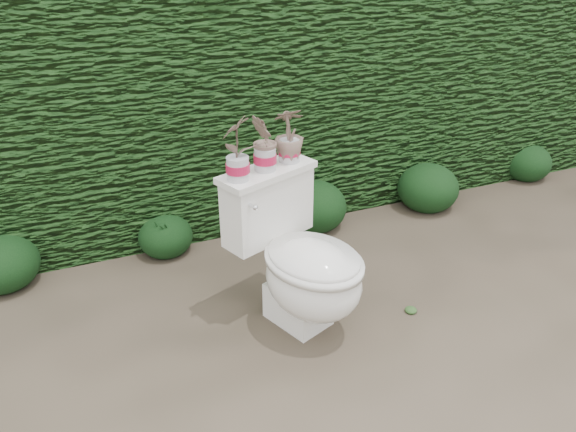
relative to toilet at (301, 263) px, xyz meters
name	(u,v)px	position (x,y,z in m)	size (l,w,h in m)	color
ground	(302,337)	(-0.04, -0.11, -0.36)	(60.00, 60.00, 0.00)	brown
hedge	(207,96)	(-0.04, 1.49, 0.44)	(8.00, 1.00, 1.60)	#244F1A
toilet	(301,263)	(0.00, 0.00, 0.00)	(0.67, 0.80, 0.78)	white
potted_plant_left	(237,149)	(-0.25, 0.16, 0.57)	(0.16, 0.11, 0.30)	#257927
potted_plant_center	(265,144)	(-0.10, 0.22, 0.55)	(0.14, 0.12, 0.26)	#257927
potted_plant_right	(289,137)	(0.05, 0.28, 0.55)	(0.14, 0.14, 0.26)	#257927
liriope_clump_1	(0,259)	(-1.41, 0.95, -0.19)	(0.41, 0.41, 0.33)	#133512
liriope_clump_2	(165,232)	(-0.49, 0.96, -0.22)	(0.33, 0.33, 0.27)	#133512
liriope_clump_3	(314,203)	(0.49, 0.91, -0.18)	(0.43, 0.43, 0.35)	#133512
liriope_clump_4	(428,184)	(1.36, 0.87, -0.18)	(0.43, 0.43, 0.35)	#133512
liriope_clump_5	(527,159)	(2.40, 1.01, -0.20)	(0.38, 0.38, 0.30)	#133512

